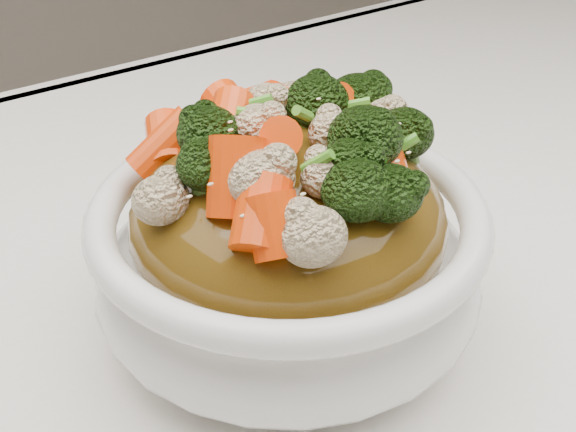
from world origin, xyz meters
TOP-DOWN VIEW (x-y plane):
  - tablecloth at (0.00, 0.00)m, footprint 1.20×0.80m
  - bowl at (-0.03, 0.03)m, footprint 0.20×0.20m
  - sauce_base at (-0.03, 0.03)m, footprint 0.16×0.16m
  - carrots at (-0.03, 0.03)m, footprint 0.16×0.16m
  - broccoli at (-0.03, 0.03)m, footprint 0.16×0.16m
  - cauliflower at (-0.03, 0.03)m, footprint 0.16×0.16m
  - scallions at (-0.03, 0.03)m, footprint 0.12×0.12m
  - sesame_seeds at (-0.03, 0.03)m, footprint 0.14×0.14m

SIDE VIEW (x-z plane):
  - tablecloth at x=0.00m, z-range 0.71..0.75m
  - bowl at x=-0.03m, z-range 0.75..0.83m
  - sauce_base at x=-0.03m, z-range 0.77..0.86m
  - cauliflower at x=-0.03m, z-range 0.85..0.88m
  - broccoli at x=-0.03m, z-range 0.85..0.89m
  - carrots at x=-0.03m, z-range 0.85..0.89m
  - scallions at x=-0.03m, z-range 0.86..0.88m
  - sesame_seeds at x=-0.03m, z-range 0.87..0.88m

